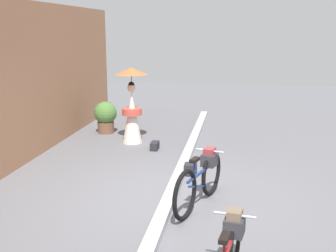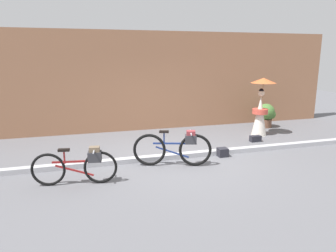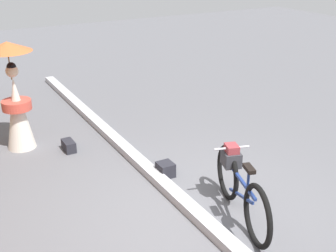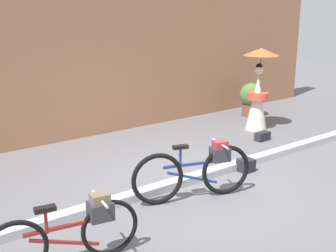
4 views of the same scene
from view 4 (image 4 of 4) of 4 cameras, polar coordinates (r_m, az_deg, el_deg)
The scene contains 9 objects.
ground_plane at distance 6.96m, azimuth 2.37°, elevation -7.60°, with size 30.00×30.00×0.00m, color slate.
building_wall at distance 9.41m, azimuth -11.17°, elevation 8.73°, with size 14.00×0.40×3.34m, color #9E6B4C.
sidewalk_curb at distance 6.94m, azimuth 2.37°, elevation -7.15°, with size 14.00×0.20×0.12m, color #B2B2B7.
bicycle_near_officer at distance 4.88m, azimuth -12.35°, elevation -13.27°, with size 1.67×0.48×0.77m.
bicycle_far_side at distance 6.31m, azimuth 3.85°, elevation -5.82°, with size 1.77×0.67×0.85m.
person_with_parasol at distance 9.95m, azimuth 11.79°, elevation 4.70°, with size 0.79×0.79×1.84m.
potted_plant_by_door at distance 11.29m, azimuth 11.03°, elevation 3.65°, with size 0.62×0.61×0.85m.
backpack_on_pavement at distance 7.54m, azimuth 10.26°, elevation -5.07°, with size 0.25×0.23×0.22m.
backpack_spare at distance 9.31m, azimuth 12.37°, elevation -1.31°, with size 0.33×0.17×0.18m.
Camera 4 is at (-4.07, -4.95, 2.73)m, focal length 46.27 mm.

